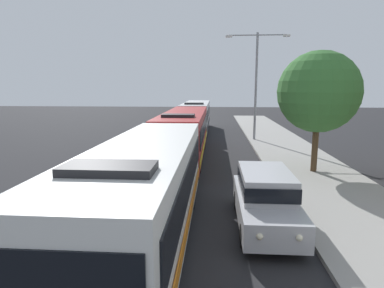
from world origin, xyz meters
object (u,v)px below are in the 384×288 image
white_suv (265,196)px  roadside_tree (319,92)px  bus_middle (196,116)px  bus_second_in_line (185,133)px  bus_lead (146,189)px  streetlamp_mid (256,76)px

white_suv → roadside_tree: 8.58m
bus_middle → white_suv: (3.70, -23.34, -0.66)m
bus_second_in_line → roadside_tree: size_ratio=1.90×
bus_lead → bus_second_in_line: size_ratio=0.88×
bus_second_in_line → white_suv: bus_second_in_line is taller
white_suv → streetlamp_mid: (1.70, 17.75, 4.49)m
bus_middle → white_suv: bus_middle is taller
white_suv → roadside_tree: bearing=62.5°
bus_lead → roadside_tree: (7.35, 8.53, 2.70)m
bus_middle → streetlamp_mid: 8.66m
bus_second_in_line → white_suv: bearing=-70.4°
bus_second_in_line → bus_lead: bearing=-90.0°
bus_second_in_line → streetlamp_mid: (5.40, 7.34, 3.84)m
bus_second_in_line → white_suv: (3.70, -10.41, -0.66)m
bus_second_in_line → white_suv: 11.07m
bus_second_in_line → bus_middle: size_ratio=1.01×
roadside_tree → white_suv: bearing=-117.5°
bus_middle → roadside_tree: (7.35, -16.34, 2.70)m
streetlamp_mid → bus_second_in_line: bearing=-126.3°
bus_lead → bus_second_in_line: (0.00, 11.94, 0.00)m
streetlamp_mid → bus_lead: bearing=-105.6°
bus_second_in_line → streetlamp_mid: size_ratio=1.35×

